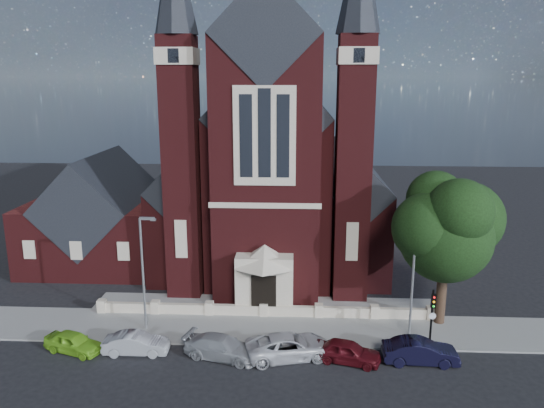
{
  "coord_description": "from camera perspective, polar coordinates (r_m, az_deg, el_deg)",
  "views": [
    {
      "loc": [
        2.38,
        -29.13,
        17.06
      ],
      "look_at": [
        0.32,
        12.0,
        7.15
      ],
      "focal_mm": 35.0,
      "sensor_mm": 36.0,
      "label": 1
    }
  ],
  "objects": [
    {
      "name": "car_dark_red",
      "position": [
        33.94,
        8.12,
        -15.44
      ],
      "size": [
        4.37,
        2.65,
        1.39
      ],
      "primitive_type": "imported",
      "rotation": [
        0.0,
        0.0,
        1.31
      ],
      "color": "#4F0D14",
      "rests_on": "ground"
    },
    {
      "name": "street_tree",
      "position": [
        37.68,
        18.51,
        -2.74
      ],
      "size": [
        6.4,
        6.6,
        10.7
      ],
      "color": "black",
      "rests_on": "ground"
    },
    {
      "name": "street_lamp_left",
      "position": [
        36.86,
        -13.62,
        -6.63
      ],
      "size": [
        1.16,
        0.22,
        8.09
      ],
      "color": "gray",
      "rests_on": "ground"
    },
    {
      "name": "pavement_strip",
      "position": [
        37.78,
        -1.09,
        -13.32
      ],
      "size": [
        60.0,
        5.0,
        0.12
      ],
      "primitive_type": "cube",
      "color": "gray",
      "rests_on": "ground"
    },
    {
      "name": "car_silver_a",
      "position": [
        35.59,
        -14.41,
        -14.34
      ],
      "size": [
        4.16,
        1.58,
        1.35
      ],
      "primitive_type": "imported",
      "rotation": [
        0.0,
        0.0,
        1.61
      ],
      "color": "#989B9F",
      "rests_on": "ground"
    },
    {
      "name": "forecourt_wall",
      "position": [
        39.57,
        -0.88,
        -12.01
      ],
      "size": [
        24.0,
        0.4,
        0.9
      ],
      "primitive_type": "cube",
      "color": "#B8AB92",
      "rests_on": "ground"
    },
    {
      "name": "car_lime_van",
      "position": [
        36.93,
        -20.57,
        -13.76
      ],
      "size": [
        4.18,
        2.72,
        1.32
      ],
      "primitive_type": "imported",
      "rotation": [
        0.0,
        0.0,
        1.25
      ],
      "color": "#7FCA28",
      "rests_on": "ground"
    },
    {
      "name": "forecourt_paving",
      "position": [
        41.38,
        -0.7,
        -10.82
      ],
      "size": [
        26.0,
        3.0,
        0.14
      ],
      "primitive_type": "cube",
      "color": "gray",
      "rests_on": "ground"
    },
    {
      "name": "traffic_signal",
      "position": [
        35.77,
        16.86,
        -10.97
      ],
      "size": [
        0.28,
        0.42,
        4.0
      ],
      "color": "black",
      "rests_on": "ground"
    },
    {
      "name": "car_white_suv",
      "position": [
        34.09,
        1.84,
        -15.05
      ],
      "size": [
        5.87,
        3.76,
        1.51
      ],
      "primitive_type": "imported",
      "rotation": [
        0.0,
        0.0,
        1.82
      ],
      "color": "silver",
      "rests_on": "ground"
    },
    {
      "name": "street_lamp_right",
      "position": [
        36.22,
        15.09,
        -7.08
      ],
      "size": [
        1.16,
        0.22,
        8.09
      ],
      "color": "gray",
      "rests_on": "ground"
    },
    {
      "name": "car_navy",
      "position": [
        34.72,
        15.66,
        -15.03
      ],
      "size": [
        4.59,
        1.66,
        1.5
      ],
      "primitive_type": "imported",
      "rotation": [
        0.0,
        0.0,
        1.56
      ],
      "color": "black",
      "rests_on": "ground"
    },
    {
      "name": "car_silver_b",
      "position": [
        34.2,
        -5.38,
        -15.11
      ],
      "size": [
        5.18,
        3.22,
        1.4
      ],
      "primitive_type": "imported",
      "rotation": [
        0.0,
        0.0,
        1.29
      ],
      "color": "#96999D",
      "rests_on": "ground"
    },
    {
      "name": "church",
      "position": [
        52.87,
        0.25,
        3.87
      ],
      "size": [
        20.01,
        34.9,
        29.2
      ],
      "color": "#461213",
      "rests_on": "ground"
    },
    {
      "name": "ground",
      "position": [
        47.37,
        -0.21,
        -7.58
      ],
      "size": [
        120.0,
        120.0,
        0.0
      ],
      "primitive_type": "plane",
      "color": "black",
      "rests_on": "ground"
    },
    {
      "name": "parish_hall",
      "position": [
        52.24,
        -17.84,
        -1.6
      ],
      "size": [
        12.0,
        12.2,
        10.24
      ],
      "color": "#461213",
      "rests_on": "ground"
    }
  ]
}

